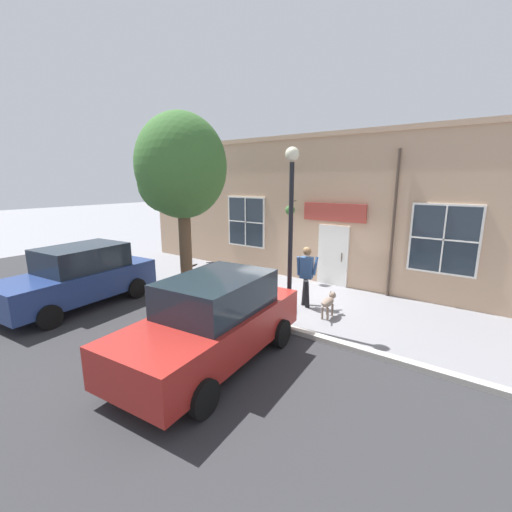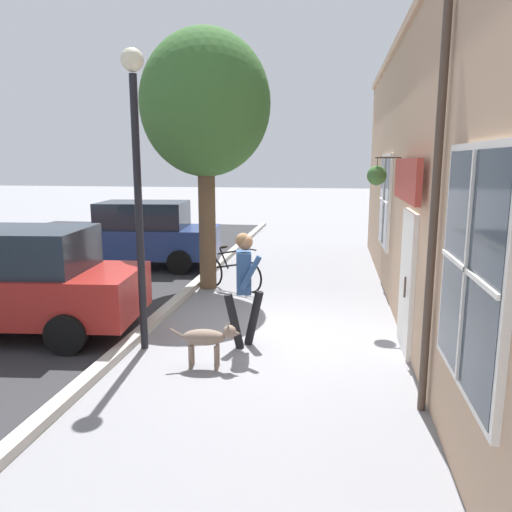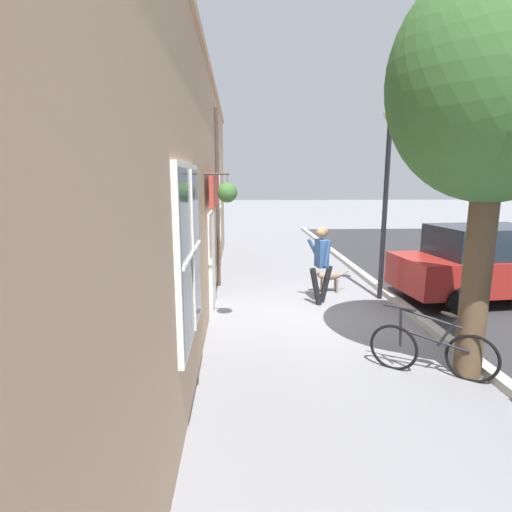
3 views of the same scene
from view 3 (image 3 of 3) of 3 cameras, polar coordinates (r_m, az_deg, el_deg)
The scene contains 8 objects.
ground_plane at distance 8.69m, azimuth 8.26°, elevation -7.88°, with size 90.00×90.00×0.00m, color gray.
storefront_facade at distance 8.11m, azimuth -7.92°, elevation 9.37°, with size 0.95×18.00×5.16m.
pedestrian_walking at distance 9.00m, azimuth 9.34°, elevation -0.16°, with size 0.61×0.55×1.77m.
dog_on_leash at distance 10.05m, azimuth 10.14°, elevation -2.82°, with size 1.00×0.30×0.64m.
street_tree_by_curb at distance 6.20m, azimuth 31.92°, elevation 19.31°, with size 2.78×2.59×5.53m.
leaning_bicycle at distance 6.40m, azimuth 23.79°, elevation -12.15°, with size 1.54×0.87×1.01m.
parked_car_mid_block at distance 10.54m, azimuth 30.39°, elevation -0.99°, with size 4.45×2.25×1.75m.
street_lamp at distance 9.57m, azimuth 18.20°, elevation 10.97°, with size 0.32×0.32×4.34m.
Camera 3 is at (-1.60, -8.07, 2.79)m, focal length 28.00 mm.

